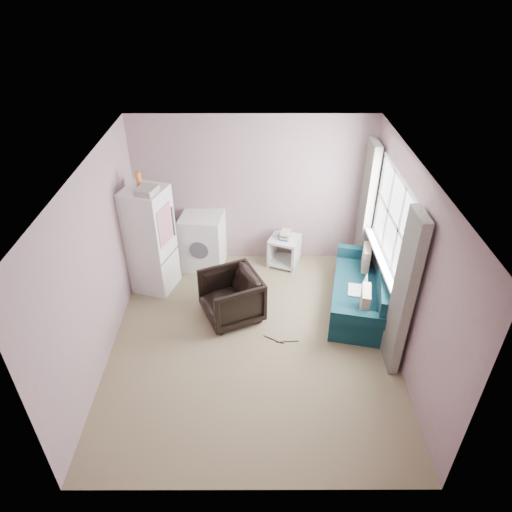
{
  "coord_description": "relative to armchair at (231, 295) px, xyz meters",
  "views": [
    {
      "loc": [
        0.04,
        -4.58,
        4.46
      ],
      "look_at": [
        0.05,
        0.6,
        1.0
      ],
      "focal_mm": 32.0,
      "sensor_mm": 36.0,
      "label": 1
    }
  ],
  "objects": [
    {
      "name": "sofa",
      "position": [
        1.95,
        0.19,
        -0.11
      ],
      "size": [
        1.13,
        1.86,
        0.77
      ],
      "rotation": [
        0.0,
        0.0,
        -0.21
      ],
      "color": "#0D343E",
      "rests_on": "ground"
    },
    {
      "name": "room",
      "position": [
        0.33,
        -0.5,
        0.86
      ],
      "size": [
        3.84,
        4.24,
        2.54
      ],
      "color": "#817254",
      "rests_on": "ground"
    },
    {
      "name": "side_table",
      "position": [
        0.84,
        1.35,
        -0.09
      ],
      "size": [
        0.6,
        0.6,
        0.64
      ],
      "rotation": [
        0.0,
        0.0,
        -0.36
      ],
      "color": "silver",
      "rests_on": "ground"
    },
    {
      "name": "floor_cables",
      "position": [
        0.69,
        -0.52,
        -0.39
      ],
      "size": [
        0.49,
        0.17,
        0.01
      ],
      "rotation": [
        0.0,
        0.0,
        -0.19
      ],
      "color": "black",
      "rests_on": "ground"
    },
    {
      "name": "armchair",
      "position": [
        0.0,
        0.0,
        0.0
      ],
      "size": [
        0.97,
        0.99,
        0.79
      ],
      "primitive_type": "imported",
      "rotation": [
        0.0,
        0.0,
        -1.15
      ],
      "color": "black",
      "rests_on": "ground"
    },
    {
      "name": "window_dressing",
      "position": [
        2.09,
        0.19,
        0.71
      ],
      "size": [
        0.17,
        2.62,
        2.18
      ],
      "color": "white",
      "rests_on": "ground"
    },
    {
      "name": "fridge",
      "position": [
        -1.23,
        0.75,
        0.46
      ],
      "size": [
        0.73,
        0.73,
        1.92
      ],
      "rotation": [
        0.0,
        0.0,
        -0.3
      ],
      "color": "silver",
      "rests_on": "ground"
    },
    {
      "name": "washing_machine",
      "position": [
        -0.51,
        1.37,
        0.1
      ],
      "size": [
        0.75,
        0.75,
        0.94
      ],
      "rotation": [
        0.0,
        0.0,
        -0.13
      ],
      "color": "silver",
      "rests_on": "ground"
    }
  ]
}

